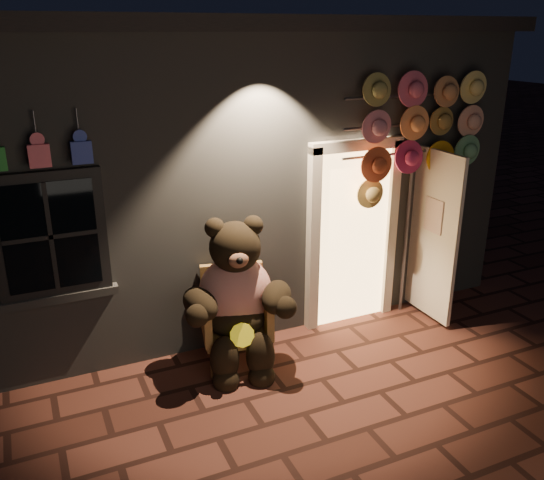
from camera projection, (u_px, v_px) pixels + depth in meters
ground at (304, 414)px, 5.29m from camera, size 60.00×60.00×0.00m
shop_building at (177, 149)px, 8.10m from camera, size 7.30×5.95×3.51m
wicker_armchair at (235, 315)px, 6.03m from camera, size 0.80×0.75×1.01m
teddy_bear at (237, 299)px, 5.83m from camera, size 1.19×1.04×1.68m
hat_rack at (421, 132)px, 6.41m from camera, size 1.83×0.22×2.88m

